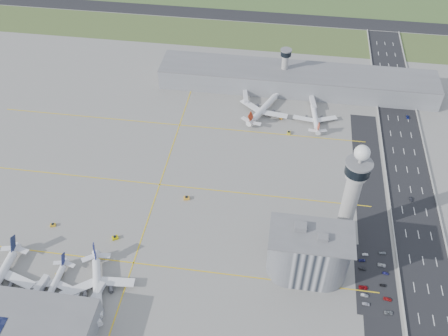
# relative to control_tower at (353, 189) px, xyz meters

# --- Properties ---
(ground) EXTENTS (1000.00, 1000.00, 0.00)m
(ground) POSITION_rel_control_tower_xyz_m (-72.00, -8.00, -35.04)
(ground) COLOR gray
(grass_strip_0) EXTENTS (480.00, 50.00, 0.08)m
(grass_strip_0) POSITION_rel_control_tower_xyz_m (-92.00, 217.00, -35.00)
(grass_strip_0) COLOR #445A2B
(grass_strip_0) RESTS_ON ground
(runway) EXTENTS (480.00, 22.00, 0.10)m
(runway) POSITION_rel_control_tower_xyz_m (-92.00, 254.00, -34.98)
(runway) COLOR black
(runway) RESTS_ON ground
(highway) EXTENTS (28.00, 500.00, 0.10)m
(highway) POSITION_rel_control_tower_xyz_m (43.00, -8.00, -34.99)
(highway) COLOR black
(highway) RESTS_ON ground
(barrier_left) EXTENTS (0.60, 500.00, 1.20)m
(barrier_left) POSITION_rel_control_tower_xyz_m (29.00, -8.00, -34.44)
(barrier_left) COLOR #9E9E99
(barrier_left) RESTS_ON ground
(barrier_right) EXTENTS (0.60, 500.00, 1.20)m
(barrier_right) POSITION_rel_control_tower_xyz_m (57.00, -8.00, -34.44)
(barrier_right) COLOR #9E9E99
(barrier_right) RESTS_ON ground
(landside_road) EXTENTS (18.00, 260.00, 0.08)m
(landside_road) POSITION_rel_control_tower_xyz_m (18.00, -18.00, -35.00)
(landside_road) COLOR black
(landside_road) RESTS_ON ground
(parking_lot) EXTENTS (20.00, 44.00, 0.10)m
(parking_lot) POSITION_rel_control_tower_xyz_m (16.00, -30.00, -34.99)
(parking_lot) COLOR black
(parking_lot) RESTS_ON ground
(taxiway_line_h_0) EXTENTS (260.00, 0.60, 0.01)m
(taxiway_line_h_0) POSITION_rel_control_tower_xyz_m (-112.00, -38.00, -35.04)
(taxiway_line_h_0) COLOR yellow
(taxiway_line_h_0) RESTS_ON ground
(taxiway_line_h_1) EXTENTS (260.00, 0.60, 0.01)m
(taxiway_line_h_1) POSITION_rel_control_tower_xyz_m (-112.00, 22.00, -35.04)
(taxiway_line_h_1) COLOR yellow
(taxiway_line_h_1) RESTS_ON ground
(taxiway_line_h_2) EXTENTS (260.00, 0.60, 0.01)m
(taxiway_line_h_2) POSITION_rel_control_tower_xyz_m (-112.00, 82.00, -35.04)
(taxiway_line_h_2) COLOR yellow
(taxiway_line_h_2) RESTS_ON ground
(taxiway_line_v) EXTENTS (0.60, 260.00, 0.01)m
(taxiway_line_v) POSITION_rel_control_tower_xyz_m (-112.00, 22.00, -35.04)
(taxiway_line_v) COLOR yellow
(taxiway_line_v) RESTS_ON ground
(control_tower) EXTENTS (14.00, 14.00, 64.50)m
(control_tower) POSITION_rel_control_tower_xyz_m (0.00, 0.00, 0.00)
(control_tower) COLOR #ADAAA5
(control_tower) RESTS_ON ground
(secondary_tower) EXTENTS (8.60, 8.60, 31.90)m
(secondary_tower) POSITION_rel_control_tower_xyz_m (-42.00, 142.00, -16.24)
(secondary_tower) COLOR #ADAAA5
(secondary_tower) RESTS_ON ground
(admin_building) EXTENTS (42.00, 24.00, 33.50)m
(admin_building) POSITION_rel_control_tower_xyz_m (-20.01, -30.00, -19.74)
(admin_building) COLOR #B2B2B7
(admin_building) RESTS_ON ground
(terminal_pier) EXTENTS (210.00, 32.00, 15.80)m
(terminal_pier) POSITION_rel_control_tower_xyz_m (-32.00, 140.00, -27.14)
(terminal_pier) COLOR gray
(terminal_pier) RESTS_ON ground
(near_terminal) EXTENTS (84.00, 42.00, 13.00)m
(near_terminal) POSITION_rel_control_tower_xyz_m (-160.07, -90.02, -28.62)
(near_terminal) COLOR gray
(near_terminal) RESTS_ON ground
(airplane_near_b) EXTENTS (31.12, 36.28, 9.92)m
(airplane_near_b) POSITION_rel_control_tower_xyz_m (-147.68, -60.94, -30.08)
(airplane_near_b) COLOR white
(airplane_near_b) RESTS_ON ground
(airplane_near_c) EXTENTS (51.78, 55.75, 12.64)m
(airplane_near_c) POSITION_rel_control_tower_xyz_m (-124.89, -57.82, -28.72)
(airplane_near_c) COLOR white
(airplane_near_c) RESTS_ON ground
(airplane_far_a) EXTENTS (53.89, 57.39, 12.77)m
(airplane_far_a) POSITION_rel_control_tower_xyz_m (-53.92, 106.13, -28.65)
(airplane_far_a) COLOR white
(airplane_far_a) RESTS_ON ground
(airplane_far_b) EXTENTS (36.31, 41.23, 10.53)m
(airplane_far_b) POSITION_rel_control_tower_xyz_m (-16.90, 101.61, -29.77)
(airplane_far_b) COLOR white
(airplane_far_b) RESTS_ON ground
(jet_bridge_near_1) EXTENTS (5.39, 14.31, 5.70)m
(jet_bridge_near_1) POSITION_rel_control_tower_xyz_m (-155.00, -69.00, -32.19)
(jet_bridge_near_1) COLOR silver
(jet_bridge_near_1) RESTS_ON ground
(jet_bridge_near_2) EXTENTS (5.39, 14.31, 5.70)m
(jet_bridge_near_2) POSITION_rel_control_tower_xyz_m (-125.00, -69.00, -32.19)
(jet_bridge_near_2) COLOR silver
(jet_bridge_near_2) RESTS_ON ground
(jet_bridge_far_0) EXTENTS (5.39, 14.31, 5.70)m
(jet_bridge_far_0) POSITION_rel_control_tower_xyz_m (-70.00, 124.00, -32.19)
(jet_bridge_far_0) COLOR silver
(jet_bridge_far_0) RESTS_ON ground
(jet_bridge_far_1) EXTENTS (5.39, 14.31, 5.70)m
(jet_bridge_far_1) POSITION_rel_control_tower_xyz_m (-20.00, 124.00, -32.19)
(jet_bridge_far_1) COLOR silver
(jet_bridge_far_1) RESTS_ON ground
(tug_0) EXTENTS (3.55, 2.93, 1.78)m
(tug_0) POSITION_rel_control_tower_xyz_m (-164.95, -19.53, -34.15)
(tug_0) COLOR gold
(tug_0) RESTS_ON ground
(tug_1) EXTENTS (3.84, 3.57, 1.84)m
(tug_1) POSITION_rel_control_tower_xyz_m (-148.74, -51.42, -34.12)
(tug_1) COLOR gold
(tug_1) RESTS_ON ground
(tug_2) EXTENTS (4.17, 3.72, 2.01)m
(tug_2) POSITION_rel_control_tower_xyz_m (-126.70, -23.37, -34.04)
(tug_2) COLOR #E4D300
(tug_2) RESTS_ON ground
(tug_3) EXTENTS (3.98, 3.14, 2.06)m
(tug_3) POSITION_rel_control_tower_xyz_m (-92.87, 12.30, -34.01)
(tug_3) COLOR #F4A727
(tug_3) RESTS_ON ground
(tug_4) EXTENTS (3.55, 3.94, 1.90)m
(tug_4) POSITION_rel_control_tower_xyz_m (-40.52, 100.47, -34.09)
(tug_4) COLOR orange
(tug_4) RESTS_ON ground
(tug_5) EXTENTS (2.25, 3.26, 1.89)m
(tug_5) POSITION_rel_control_tower_xyz_m (-34.51, 83.60, -34.09)
(tug_5) COLOR gold
(tug_5) RESTS_ON ground
(car_lot_0) EXTENTS (3.90, 1.67, 1.31)m
(car_lot_0) POSITION_rel_control_tower_xyz_m (10.61, -45.78, -34.39)
(car_lot_0) COLOR silver
(car_lot_0) RESTS_ON ground
(car_lot_1) EXTENTS (3.91, 1.64, 1.25)m
(car_lot_1) POSITION_rel_control_tower_xyz_m (10.23, -40.90, -34.41)
(car_lot_1) COLOR #A8A8A8
(car_lot_1) RESTS_ON ground
(car_lot_2) EXTENTS (4.69, 2.36, 1.27)m
(car_lot_2) POSITION_rel_control_tower_xyz_m (9.82, -36.29, -34.40)
(car_lot_2) COLOR maroon
(car_lot_2) RESTS_ON ground
(car_lot_3) EXTENTS (3.81, 1.70, 1.09)m
(car_lot_3) POSITION_rel_control_tower_xyz_m (10.26, -24.63, -34.50)
(car_lot_3) COLOR #2B2C2F
(car_lot_3) RESTS_ON ground
(car_lot_4) EXTENTS (3.94, 2.13, 1.27)m
(car_lot_4) POSITION_rel_control_tower_xyz_m (10.15, -18.98, -34.40)
(car_lot_4) COLOR navy
(car_lot_4) RESTS_ON ground
(car_lot_5) EXTENTS (3.46, 1.61, 1.10)m
(car_lot_5) POSITION_rel_control_tower_xyz_m (12.11, -14.79, -34.49)
(car_lot_5) COLOR silver
(car_lot_5) RESTS_ON ground
(car_lot_6) EXTENTS (4.51, 2.43, 1.20)m
(car_lot_6) POSITION_rel_control_tower_xyz_m (21.50, -49.21, -34.44)
(car_lot_6) COLOR gray
(car_lot_6) RESTS_ON ground
(car_lot_7) EXTENTS (4.38, 2.27, 1.21)m
(car_lot_7) POSITION_rel_control_tower_xyz_m (21.66, -41.47, -34.43)
(car_lot_7) COLOR #A71719
(car_lot_7) RESTS_ON ground
(car_lot_8) EXTENTS (3.30, 1.39, 1.12)m
(car_lot_8) POSITION_rel_control_tower_xyz_m (20.07, -33.42, -34.48)
(car_lot_8) COLOR black
(car_lot_8) RESTS_ON ground
(car_lot_9) EXTENTS (3.42, 1.64, 1.08)m
(car_lot_9) POSITION_rel_control_tower_xyz_m (21.98, -25.66, -34.50)
(car_lot_9) COLOR #181850
(car_lot_9) RESTS_ON ground
(car_lot_10) EXTENTS (4.50, 2.41, 1.20)m
(car_lot_10) POSITION_rel_control_tower_xyz_m (20.48, -20.64, -34.44)
(car_lot_10) COLOR silver
(car_lot_10) RESTS_ON ground
(car_lot_11) EXTENTS (4.06, 2.14, 1.12)m
(car_lot_11) POSITION_rel_control_tower_xyz_m (21.56, -12.42, -34.48)
(car_lot_11) COLOR gray
(car_lot_11) RESTS_ON ground
(car_hw_1) EXTENTS (1.86, 3.86, 1.22)m
(car_hw_1) POSITION_rel_control_tower_xyz_m (41.92, 31.06, -34.43)
(car_hw_1) COLOR black
(car_hw_1) RESTS_ON ground
(car_hw_2) EXTENTS (1.97, 4.13, 1.14)m
(car_hw_2) POSITION_rel_control_tower_xyz_m (49.90, 113.92, -34.47)
(car_hw_2) COLOR navy
(car_hw_2) RESTS_ON ground
(car_hw_4) EXTENTS (1.42, 3.23, 1.08)m
(car_hw_4) POSITION_rel_control_tower_xyz_m (35.39, 174.14, -34.50)
(car_hw_4) COLOR gray
(car_hw_4) RESTS_ON ground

